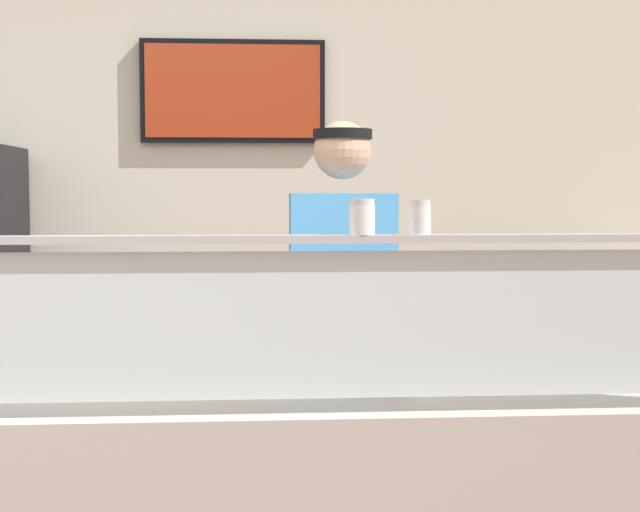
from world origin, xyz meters
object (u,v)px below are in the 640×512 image
pepper_flake_shaker (420,219)px  parmesan_shaker (362,219)px  pizza_tray (377,376)px  pizza_server (389,370)px  worker_figure (344,329)px

pepper_flake_shaker → parmesan_shaker: bearing=180.0°
pizza_tray → parmesan_shaker: 0.62m
pizza_tray → pepper_flake_shaker: 0.61m
pizza_server → worker_figure: size_ratio=0.16×
pepper_flake_shaker → worker_figure: 1.15m
pizza_server → pepper_flake_shaker: (0.02, -0.37, 0.45)m
parmesan_shaker → worker_figure: size_ratio=0.05×
pepper_flake_shaker → worker_figure: size_ratio=0.05×
parmesan_shaker → pepper_flake_shaker: bearing=0.0°
parmesan_shaker → pizza_server: bearing=71.5°
parmesan_shaker → pepper_flake_shaker: parmesan_shaker is taller
pizza_tray → parmesan_shaker: size_ratio=4.78×
pizza_server → worker_figure: (-0.06, 0.70, 0.02)m
parmesan_shaker → pepper_flake_shaker: (0.14, 0.00, -0.00)m
pizza_tray → worker_figure: (-0.03, 0.68, 0.04)m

